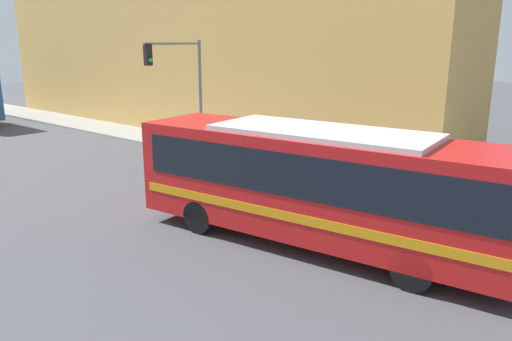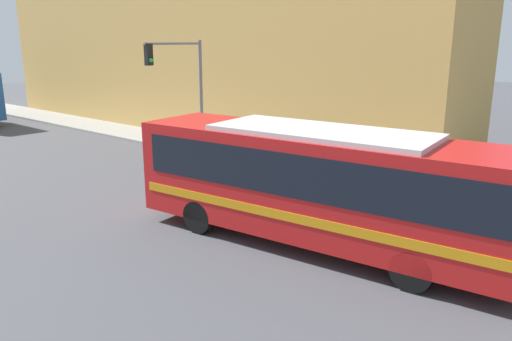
{
  "view_description": "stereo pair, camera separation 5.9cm",
  "coord_description": "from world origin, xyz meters",
  "px_view_note": "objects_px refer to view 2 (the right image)",
  "views": [
    {
      "loc": [
        -11.43,
        -5.45,
        5.31
      ],
      "look_at": [
        0.17,
        4.23,
        1.35
      ],
      "focal_mm": 35.0,
      "sensor_mm": 36.0,
      "label": 1
    },
    {
      "loc": [
        -11.4,
        -5.5,
        5.31
      ],
      "look_at": [
        0.17,
        4.23,
        1.35
      ],
      "focal_mm": 35.0,
      "sensor_mm": 36.0,
      "label": 2
    }
  ],
  "objects_px": {
    "city_bus": "(320,180)",
    "parking_meter": "(219,134)",
    "fire_hydrant": "(366,172)",
    "traffic_light_pole": "(183,77)",
    "pedestrian_near_corner": "(302,142)"
  },
  "relations": [
    {
      "from": "city_bus",
      "to": "fire_hydrant",
      "type": "distance_m",
      "value": 6.3
    },
    {
      "from": "pedestrian_near_corner",
      "to": "parking_meter",
      "type": "bearing_deg",
      "value": 106.27
    },
    {
      "from": "city_bus",
      "to": "fire_hydrant",
      "type": "height_order",
      "value": "city_bus"
    },
    {
      "from": "fire_hydrant",
      "to": "pedestrian_near_corner",
      "type": "relative_size",
      "value": 0.48
    },
    {
      "from": "city_bus",
      "to": "pedestrian_near_corner",
      "type": "distance_m",
      "value": 8.99
    },
    {
      "from": "city_bus",
      "to": "parking_meter",
      "type": "distance_m",
      "value": 11.15
    },
    {
      "from": "fire_hydrant",
      "to": "traffic_light_pole",
      "type": "relative_size",
      "value": 0.16
    },
    {
      "from": "parking_meter",
      "to": "fire_hydrant",
      "type": "bearing_deg",
      "value": -90.0
    },
    {
      "from": "city_bus",
      "to": "parking_meter",
      "type": "xyz_separation_m",
      "value": [
        5.93,
        9.42,
        -0.73
      ]
    },
    {
      "from": "city_bus",
      "to": "fire_hydrant",
      "type": "xyz_separation_m",
      "value": [
        5.93,
        1.74,
        -1.27
      ]
    },
    {
      "from": "parking_meter",
      "to": "pedestrian_near_corner",
      "type": "height_order",
      "value": "pedestrian_near_corner"
    },
    {
      "from": "fire_hydrant",
      "to": "traffic_light_pole",
      "type": "distance_m",
      "value": 9.55
    },
    {
      "from": "city_bus",
      "to": "pedestrian_near_corner",
      "type": "bearing_deg",
      "value": 32.04
    },
    {
      "from": "parking_meter",
      "to": "traffic_light_pole",
      "type": "bearing_deg",
      "value": 127.57
    },
    {
      "from": "fire_hydrant",
      "to": "traffic_light_pole",
      "type": "height_order",
      "value": "traffic_light_pole"
    }
  ]
}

